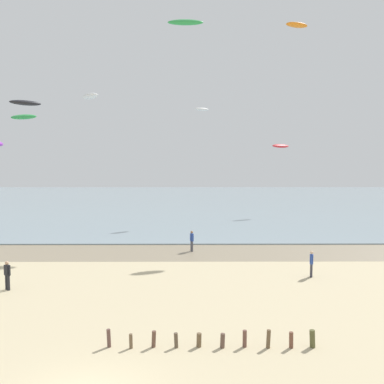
# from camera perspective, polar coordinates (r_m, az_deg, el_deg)

# --- Properties ---
(wet_sand_strip) EXTENTS (120.00, 6.07, 0.01)m
(wet_sand_strip) POSITION_cam_1_polar(r_m,az_deg,el_deg) (35.21, -5.97, -8.02)
(wet_sand_strip) COLOR gray
(wet_sand_strip) RESTS_ON ground
(sea) EXTENTS (160.00, 70.00, 0.10)m
(sea) POSITION_cam_1_polar(r_m,az_deg,el_deg) (72.70, -3.01, -1.36)
(sea) COLOR #7F939E
(sea) RESTS_ON ground
(groyne_near) EXTENTS (8.53, 0.32, 0.76)m
(groyne_near) POSITION_cam_1_polar(r_m,az_deg,el_deg) (18.47, 4.04, -19.01)
(groyne_near) COLOR brown
(groyne_near) RESTS_ON ground
(person_mid_beach) EXTENTS (0.31, 0.55, 1.71)m
(person_mid_beach) POSITION_cam_1_polar(r_m,az_deg,el_deg) (35.26, -0.03, -6.46)
(person_mid_beach) COLOR #4C4C56
(person_mid_beach) RESTS_ON ground
(person_right_flank) EXTENTS (0.47, 0.40, 1.71)m
(person_right_flank) POSITION_cam_1_polar(r_m,az_deg,el_deg) (27.54, -23.39, -10.06)
(person_right_flank) COLOR #232328
(person_right_flank) RESTS_ON ground
(person_far_down_beach) EXTENTS (0.31, 0.55, 1.71)m
(person_far_down_beach) POSITION_cam_1_polar(r_m,az_deg,el_deg) (29.01, 15.63, -9.09)
(person_far_down_beach) COLOR #383842
(person_far_down_beach) RESTS_ON ground
(kite_aloft_1) EXTENTS (2.52, 1.63, 0.56)m
(kite_aloft_1) POSITION_cam_1_polar(r_m,az_deg,el_deg) (44.76, 13.79, 20.81)
(kite_aloft_1) COLOR orange
(kite_aloft_2) EXTENTS (3.55, 1.26, 0.83)m
(kite_aloft_2) POSITION_cam_1_polar(r_m,az_deg,el_deg) (45.64, -0.88, 21.67)
(kite_aloft_2) COLOR green
(kite_aloft_3) EXTENTS (3.69, 2.22, 0.80)m
(kite_aloft_3) POSITION_cam_1_polar(r_m,az_deg,el_deg) (53.92, -21.54, 9.29)
(kite_aloft_3) COLOR green
(kite_aloft_4) EXTENTS (2.88, 3.38, 0.71)m
(kite_aloft_4) POSITION_cam_1_polar(r_m,az_deg,el_deg) (48.17, -13.43, 12.32)
(kite_aloft_4) COLOR white
(kite_aloft_6) EXTENTS (2.61, 2.47, 0.46)m
(kite_aloft_6) POSITION_cam_1_polar(r_m,az_deg,el_deg) (39.78, -21.32, 11.00)
(kite_aloft_6) COLOR black
(kite_aloft_7) EXTENTS (2.87, 2.23, 0.71)m
(kite_aloft_7) POSITION_cam_1_polar(r_m,az_deg,el_deg) (58.50, 11.72, 6.03)
(kite_aloft_7) COLOR red
(kite_aloft_11) EXTENTS (2.09, 1.87, 0.42)m
(kite_aloft_11) POSITION_cam_1_polar(r_m,az_deg,el_deg) (52.05, 1.34, 10.96)
(kite_aloft_11) COLOR white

